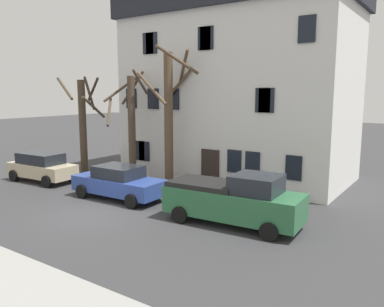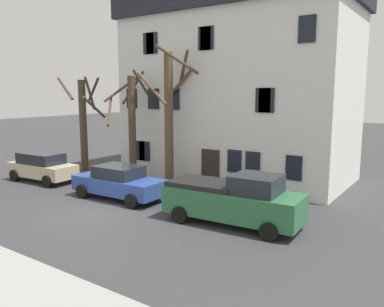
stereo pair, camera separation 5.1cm
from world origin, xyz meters
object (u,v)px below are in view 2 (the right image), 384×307
object	(u,v)px
car_beige_wagon	(42,167)
car_blue_sedan	(119,182)
pickup_truck_green	(234,199)
tree_bare_near	(84,121)
building_main	(238,83)
bicycle_leaning	(117,177)
tree_bare_far	(169,114)
tree_bare_mid	(131,123)

from	to	relation	value
car_beige_wagon	car_blue_sedan	distance (m)	6.41
car_beige_wagon	pickup_truck_green	world-z (taller)	pickup_truck_green
tree_bare_near	car_beige_wagon	world-z (taller)	tree_bare_near
tree_bare_near	building_main	bearing A→B (deg)	25.58
bicycle_leaning	tree_bare_near	bearing A→B (deg)	162.41
building_main	car_blue_sedan	xyz separation A→B (m)	(-2.23, -7.99, -4.92)
tree_bare_far	bicycle_leaning	xyz separation A→B (m)	(-2.90, -1.22, -3.64)
tree_bare_mid	car_blue_sedan	distance (m)	4.75
building_main	car_beige_wagon	xyz separation A→B (m)	(-8.64, -7.85, -4.87)
tree_bare_near	pickup_truck_green	size ratio (longest dim) A/B	1.10
tree_bare_mid	bicycle_leaning	world-z (taller)	tree_bare_mid
tree_bare_near	car_beige_wagon	bearing A→B (deg)	-83.74
car_blue_sedan	tree_bare_mid	bearing A→B (deg)	123.97
tree_bare_mid	tree_bare_far	xyz separation A→B (m)	(2.67, 0.21, 0.61)
tree_bare_mid	pickup_truck_green	size ratio (longest dim) A/B	1.15
tree_bare_far	car_beige_wagon	size ratio (longest dim) A/B	1.72
tree_bare_far	building_main	bearing A→B (deg)	68.13
tree_bare_far	pickup_truck_green	xyz separation A→B (m)	(6.00, -3.66, -2.99)
tree_bare_mid	tree_bare_far	distance (m)	2.74
building_main	pickup_truck_green	xyz separation A→B (m)	(4.21, -8.13, -4.74)
car_beige_wagon	pickup_truck_green	xyz separation A→B (m)	(12.85, -0.28, 0.14)
tree_bare_far	car_blue_sedan	xyz separation A→B (m)	(-0.43, -3.52, -3.18)
car_blue_sedan	pickup_truck_green	world-z (taller)	pickup_truck_green
car_blue_sedan	building_main	bearing A→B (deg)	74.43
car_blue_sedan	bicycle_leaning	distance (m)	3.41
tree_bare_far	pickup_truck_green	size ratio (longest dim) A/B	1.35
tree_bare_far	car_beige_wagon	xyz separation A→B (m)	(-6.84, -3.38, -3.13)
tree_bare_far	pickup_truck_green	world-z (taller)	tree_bare_far
car_blue_sedan	bicycle_leaning	bearing A→B (deg)	137.04
tree_bare_near	tree_bare_far	bearing A→B (deg)	-1.18
tree_bare_far	bicycle_leaning	bearing A→B (deg)	-157.19
pickup_truck_green	building_main	bearing A→B (deg)	117.39
car_beige_wagon	tree_bare_near	bearing A→B (deg)	96.26
tree_bare_near	tree_bare_mid	bearing A→B (deg)	-4.49
building_main	car_blue_sedan	world-z (taller)	building_main
building_main	car_beige_wagon	bearing A→B (deg)	-137.75
pickup_truck_green	tree_bare_mid	bearing A→B (deg)	158.31
tree_bare_near	tree_bare_mid	distance (m)	4.58
tree_bare_far	pickup_truck_green	bearing A→B (deg)	-31.35
car_beige_wagon	tree_bare_mid	bearing A→B (deg)	37.18
car_blue_sedan	car_beige_wagon	bearing A→B (deg)	178.70
tree_bare_far	car_beige_wagon	distance (m)	8.25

